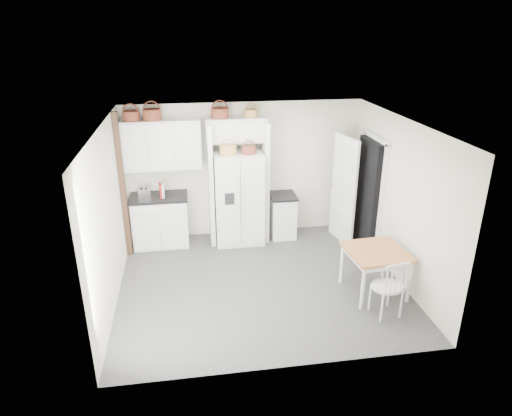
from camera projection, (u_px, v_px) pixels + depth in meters
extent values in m
plane|color=#323135|center=(260.00, 282.00, 7.45)|extent=(4.50, 4.50, 0.00)
plane|color=white|center=(261.00, 124.00, 6.47)|extent=(4.50, 4.50, 0.00)
plane|color=beige|center=(244.00, 170.00, 8.79)|extent=(4.50, 0.00, 4.50)
plane|color=beige|center=(109.00, 218.00, 6.64)|extent=(0.00, 4.00, 4.00)
plane|color=beige|center=(399.00, 201.00, 7.28)|extent=(0.00, 4.00, 4.00)
cube|color=silver|center=(239.00, 198.00, 8.59)|extent=(0.90, 0.73, 1.75)
cube|color=silver|center=(161.00, 221.00, 8.60)|extent=(1.01, 0.64, 0.94)
cube|color=silver|center=(282.00, 216.00, 8.96)|extent=(0.47, 0.56, 0.82)
cube|color=#954C25|center=(374.00, 271.00, 7.06)|extent=(0.94, 0.94, 0.73)
cube|color=silver|center=(387.00, 286.00, 6.47)|extent=(0.52, 0.48, 0.93)
cube|color=black|center=(159.00, 197.00, 8.41)|extent=(1.05, 0.68, 0.04)
cube|color=black|center=(283.00, 196.00, 8.79)|extent=(0.50, 0.60, 0.04)
cube|color=silver|center=(144.00, 192.00, 8.34)|extent=(0.25, 0.18, 0.15)
cube|color=maroon|center=(160.00, 190.00, 8.29)|extent=(0.06, 0.18, 0.26)
cube|color=beige|center=(163.00, 191.00, 8.30)|extent=(0.04, 0.16, 0.24)
cylinder|color=#592819|center=(131.00, 116.00, 7.92)|extent=(0.29, 0.29, 0.17)
cylinder|color=#592819|center=(152.00, 115.00, 7.97)|extent=(0.32, 0.32, 0.19)
cylinder|color=#592819|center=(220.00, 113.00, 8.14)|extent=(0.31, 0.31, 0.18)
cylinder|color=olive|center=(251.00, 113.00, 8.23)|extent=(0.24, 0.24, 0.14)
cylinder|color=olive|center=(228.00, 151.00, 8.11)|extent=(0.30, 0.30, 0.16)
cylinder|color=#592819|center=(248.00, 150.00, 8.17)|extent=(0.25, 0.25, 0.14)
cube|color=silver|center=(162.00, 145.00, 8.19)|extent=(1.40, 0.34, 0.90)
cube|color=silver|center=(236.00, 130.00, 8.30)|extent=(1.12, 0.34, 0.45)
cube|color=silver|center=(211.00, 184.00, 8.48)|extent=(0.08, 0.60, 2.30)
cube|color=silver|center=(265.00, 181.00, 8.62)|extent=(0.08, 0.60, 2.30)
cube|color=black|center=(123.00, 187.00, 7.88)|extent=(0.09, 0.09, 2.60)
cube|color=black|center=(369.00, 195.00, 8.29)|extent=(0.18, 0.85, 2.05)
cube|color=white|center=(344.00, 190.00, 8.54)|extent=(0.21, 0.79, 2.05)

